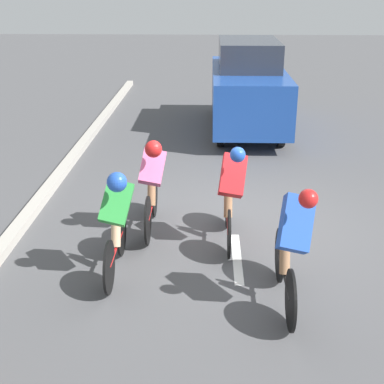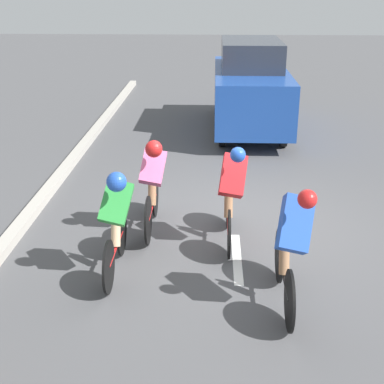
{
  "view_description": "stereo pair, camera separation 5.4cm",
  "coord_description": "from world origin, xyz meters",
  "px_view_note": "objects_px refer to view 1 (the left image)",
  "views": [
    {
      "loc": [
        0.4,
        7.4,
        3.49
      ],
      "look_at": [
        0.61,
        1.04,
        0.95
      ],
      "focal_mm": 50.0,
      "sensor_mm": 36.0,
      "label": 1
    },
    {
      "loc": [
        0.35,
        7.4,
        3.49
      ],
      "look_at": [
        0.61,
        1.04,
        0.95
      ],
      "focal_mm": 50.0,
      "sensor_mm": 36.0,
      "label": 2
    }
  ],
  "objects_px": {
    "cyclist_blue": "(292,243)",
    "support_car": "(248,86)",
    "cyclist_red": "(231,192)",
    "cyclist_pink": "(152,182)",
    "cyclist_green": "(116,218)"
  },
  "relations": [
    {
      "from": "cyclist_blue",
      "to": "support_car",
      "type": "height_order",
      "value": "support_car"
    },
    {
      "from": "cyclist_green",
      "to": "cyclist_blue",
      "type": "height_order",
      "value": "cyclist_blue"
    },
    {
      "from": "cyclist_red",
      "to": "cyclist_green",
      "type": "xyz_separation_m",
      "value": [
        1.43,
        0.93,
        0.01
      ]
    },
    {
      "from": "cyclist_red",
      "to": "cyclist_pink",
      "type": "bearing_deg",
      "value": -17.31
    },
    {
      "from": "cyclist_blue",
      "to": "support_car",
      "type": "bearing_deg",
      "value": -90.06
    },
    {
      "from": "cyclist_pink",
      "to": "support_car",
      "type": "relative_size",
      "value": 0.37
    },
    {
      "from": "cyclist_pink",
      "to": "support_car",
      "type": "height_order",
      "value": "support_car"
    },
    {
      "from": "cyclist_red",
      "to": "cyclist_blue",
      "type": "relative_size",
      "value": 0.97
    },
    {
      "from": "cyclist_blue",
      "to": "support_car",
      "type": "xyz_separation_m",
      "value": [
        -0.01,
        -7.74,
        0.28
      ]
    },
    {
      "from": "cyclist_red",
      "to": "support_car",
      "type": "height_order",
      "value": "support_car"
    },
    {
      "from": "cyclist_pink",
      "to": "support_car",
      "type": "bearing_deg",
      "value": -106.62
    },
    {
      "from": "cyclist_red",
      "to": "cyclist_pink",
      "type": "xyz_separation_m",
      "value": [
        1.12,
        -0.35,
        -0.0
      ]
    },
    {
      "from": "cyclist_red",
      "to": "cyclist_blue",
      "type": "distance_m",
      "value": 1.67
    },
    {
      "from": "cyclist_pink",
      "to": "support_car",
      "type": "distance_m",
      "value": 6.1
    },
    {
      "from": "support_car",
      "to": "cyclist_blue",
      "type": "bearing_deg",
      "value": 89.94
    }
  ]
}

